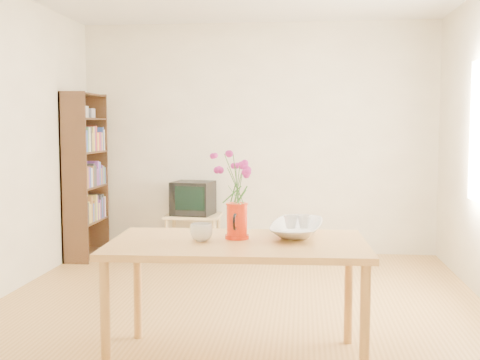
# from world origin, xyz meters

# --- Properties ---
(room) EXTENTS (4.50, 4.50, 4.50)m
(room) POSITION_xyz_m (0.03, 0.00, 1.30)
(room) COLOR #A8783B
(room) RESTS_ON ground
(table) EXTENTS (1.57, 0.94, 0.75)m
(table) POSITION_xyz_m (0.13, -1.03, 0.68)
(table) COLOR #BE8441
(table) RESTS_ON ground
(tv_stand) EXTENTS (0.60, 0.45, 0.46)m
(tv_stand) POSITION_xyz_m (-0.70, 1.97, 0.39)
(tv_stand) COLOR tan
(tv_stand) RESTS_ON ground
(bookshelf) EXTENTS (0.28, 0.70, 1.80)m
(bookshelf) POSITION_xyz_m (-1.85, 1.75, 0.84)
(bookshelf) COLOR #301D10
(bookshelf) RESTS_ON ground
(pitcher) EXTENTS (0.15, 0.22, 0.22)m
(pitcher) POSITION_xyz_m (0.11, -0.95, 0.85)
(pitcher) COLOR red
(pitcher) RESTS_ON table
(flowers) EXTENTS (0.25, 0.25, 0.36)m
(flowers) POSITION_xyz_m (0.11, -0.95, 1.14)
(flowers) COLOR #C12D96
(flowers) RESTS_ON pitcher
(mug) EXTENTS (0.18, 0.18, 0.11)m
(mug) POSITION_xyz_m (-0.09, -1.05, 0.80)
(mug) COLOR white
(mug) RESTS_ON table
(bowl) EXTENTS (0.52, 0.52, 0.44)m
(bowl) POSITION_xyz_m (0.48, -0.76, 0.97)
(bowl) COLOR white
(bowl) RESTS_ON table
(teacup_a) EXTENTS (0.10, 0.10, 0.07)m
(teacup_a) POSITION_xyz_m (0.44, -0.76, 0.93)
(teacup_a) COLOR white
(teacup_a) RESTS_ON bowl
(teacup_b) EXTENTS (0.09, 0.09, 0.07)m
(teacup_b) POSITION_xyz_m (0.52, -0.74, 0.93)
(teacup_b) COLOR white
(teacup_b) RESTS_ON bowl
(television) EXTENTS (0.48, 0.45, 0.37)m
(television) POSITION_xyz_m (-0.70, 1.98, 0.65)
(television) COLOR black
(television) RESTS_ON tv_stand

